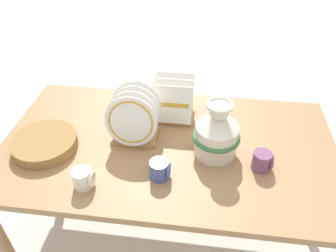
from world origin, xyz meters
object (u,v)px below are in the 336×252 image
mug_cream_glaze (83,179)px  dish_rack_round_plates (134,121)px  dish_rack_square_plates (174,106)px  ceramic_vase (217,133)px  mug_plum_glaze (263,161)px  mug_cobalt_glaze (160,170)px  wicker_charger_stack (45,143)px

mug_cream_glaze → dish_rack_round_plates: bearing=65.6°
dish_rack_square_plates → mug_cream_glaze: (-0.31, -0.52, -0.03)m
ceramic_vase → mug_plum_glaze: bearing=-20.3°
dish_rack_round_plates → mug_cobalt_glaze: 0.29m
wicker_charger_stack → mug_plum_glaze: size_ratio=3.41×
dish_rack_square_plates → ceramic_vase: bearing=-48.4°
ceramic_vase → mug_plum_glaze: (0.20, -0.08, -0.07)m
ceramic_vase → mug_cobalt_glaze: 0.30m
ceramic_vase → dish_rack_round_plates: bearing=173.2°
mug_cobalt_glaze → wicker_charger_stack: bearing=168.7°
mug_cream_glaze → wicker_charger_stack: bearing=142.0°
mug_cobalt_glaze → dish_rack_round_plates: bearing=124.2°
dish_rack_square_plates → mug_plum_glaze: dish_rack_square_plates is taller
ceramic_vase → dish_rack_round_plates: (-0.38, 0.05, -0.01)m
mug_plum_glaze → dish_rack_square_plates: bearing=142.8°
dish_rack_square_plates → mug_cream_glaze: bearing=-121.2°
ceramic_vase → dish_rack_round_plates: 0.39m
mug_cream_glaze → mug_plum_glaze: (0.73, 0.20, 0.00)m
dish_rack_round_plates → mug_cream_glaze: bearing=-114.4°
dish_rack_round_plates → mug_plum_glaze: bearing=-11.7°
dish_rack_round_plates → wicker_charger_stack: bearing=-163.5°
mug_cobalt_glaze → mug_cream_glaze: size_ratio=1.00×
mug_cobalt_glaze → mug_plum_glaze: 0.44m
dish_rack_square_plates → wicker_charger_stack: 0.65m
ceramic_vase → dish_rack_round_plates: ceramic_vase is taller
dish_rack_square_plates → mug_cobalt_glaze: size_ratio=2.49×
mug_cobalt_glaze → mug_plum_glaze: (0.43, 0.11, 0.00)m
dish_rack_square_plates → mug_cobalt_glaze: (-0.01, -0.43, -0.03)m
wicker_charger_stack → mug_cobalt_glaze: mug_cobalt_glaze is taller
dish_rack_round_plates → mug_cream_glaze: 0.36m
mug_cream_glaze → dish_rack_square_plates: bearing=58.8°
dish_rack_square_plates → mug_plum_glaze: size_ratio=2.49×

